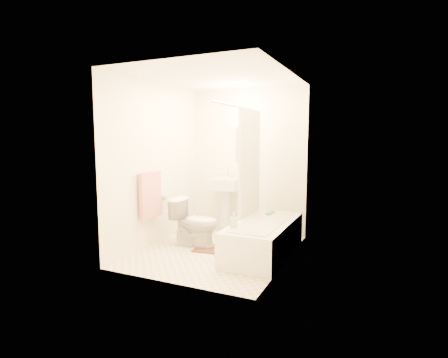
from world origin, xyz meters
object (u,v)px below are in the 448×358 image
at_px(toilet, 195,222).
at_px(sink, 225,203).
at_px(bathtub, 264,238).
at_px(bath_mat, 214,249).
at_px(soap_bottle, 234,220).

height_order(toilet, sink, sink).
height_order(bathtub, bath_mat, bathtub).
xyz_separation_m(sink, soap_bottle, (0.69, -1.26, 0.05)).
xyz_separation_m(sink, bath_mat, (0.23, -0.91, -0.49)).
relative_size(bathtub, bath_mat, 3.03).
bearing_deg(sink, bathtub, -41.90).
relative_size(sink, soap_bottle, 5.12).
xyz_separation_m(toilet, bathtub, (1.05, 0.04, -0.12)).
bearing_deg(soap_bottle, toilet, 152.63).
bearing_deg(bathtub, sink, 139.55).
bearing_deg(soap_bottle, sink, 118.77).
height_order(sink, bathtub, sink).
bearing_deg(bath_mat, bathtub, 8.55).
bearing_deg(toilet, bathtub, -90.18).
xyz_separation_m(sink, bathtub, (0.95, -0.81, -0.27)).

